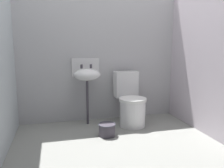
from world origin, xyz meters
TOP-DOWN VIEW (x-y plane):
  - ground_plane at (0.00, 0.00)m, footprint 2.87×2.47m
  - wall_back at (0.00, 1.09)m, footprint 2.87×0.10m
  - wall_right at (1.29, 0.10)m, footprint 0.10×2.27m
  - toilet_near_wall at (0.39, 0.69)m, footprint 0.41×0.60m
  - sink at (-0.23, 0.87)m, footprint 0.42×0.35m
  - bucket at (-0.05, 0.31)m, footprint 0.23×0.23m

SIDE VIEW (x-z plane):
  - ground_plane at x=0.00m, z-range -0.08..0.00m
  - bucket at x=-0.05m, z-range 0.00..0.17m
  - toilet_near_wall at x=0.39m, z-range -0.07..0.71m
  - sink at x=-0.23m, z-range 0.26..1.25m
  - wall_back at x=0.00m, z-range 0.00..2.19m
  - wall_right at x=1.29m, z-range 0.00..2.19m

